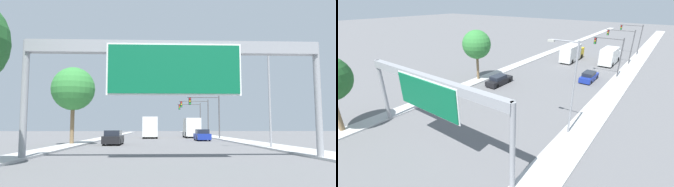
% 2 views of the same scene
% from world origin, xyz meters
% --- Properties ---
extents(sidewalk_right, '(3.00, 120.00, 0.15)m').
position_xyz_m(sidewalk_right, '(9.50, 60.00, 0.07)').
color(sidewalk_right, '#B4B4B4').
rests_on(sidewalk_right, ground).
extents(median_strip_left, '(2.00, 120.00, 0.15)m').
position_xyz_m(median_strip_left, '(-9.00, 60.00, 0.07)').
color(median_strip_left, '#B4B4B4').
rests_on(median_strip_left, ground).
extents(sign_gantry, '(16.78, 0.73, 6.62)m').
position_xyz_m(sign_gantry, '(0.00, 17.88, 5.39)').
color(sign_gantry, gray).
rests_on(sign_gantry, ground).
extents(car_far_center, '(1.74, 4.71, 1.46)m').
position_xyz_m(car_far_center, '(-5.25, 33.61, 0.69)').
color(car_far_center, black).
rests_on(car_far_center, ground).
extents(car_near_center, '(1.77, 4.64, 1.51)m').
position_xyz_m(car_near_center, '(5.25, 43.45, 0.71)').
color(car_near_center, navy).
rests_on(car_near_center, ground).
extents(truck_box_primary, '(2.33, 8.20, 3.40)m').
position_xyz_m(truck_box_primary, '(-1.75, 53.74, 1.72)').
color(truck_box_primary, yellow).
rests_on(truck_box_primary, ground).
extents(truck_box_secondary, '(2.45, 7.48, 3.29)m').
position_xyz_m(truck_box_secondary, '(5.25, 55.84, 1.67)').
color(truck_box_secondary, white).
rests_on(truck_box_secondary, ground).
extents(traffic_light_near_intersection, '(4.83, 0.32, 6.49)m').
position_xyz_m(traffic_light_near_intersection, '(7.00, 48.00, 4.40)').
color(traffic_light_near_intersection, '#4C4C4F').
rests_on(traffic_light_near_intersection, ground).
extents(traffic_light_mid_block, '(5.33, 0.32, 6.72)m').
position_xyz_m(traffic_light_mid_block, '(6.85, 58.00, 4.58)').
color(traffic_light_mid_block, '#4C4C4F').
rests_on(traffic_light_mid_block, ground).
extents(traffic_light_far_intersection, '(4.85, 0.32, 6.84)m').
position_xyz_m(traffic_light_far_intersection, '(7.03, 68.00, 4.61)').
color(traffic_light_far_intersection, '#4C4C4F').
rests_on(traffic_light_far_intersection, ground).
extents(palm_tree_background, '(4.39, 4.39, 7.88)m').
position_xyz_m(palm_tree_background, '(-9.37, 33.36, 5.65)').
color(palm_tree_background, brown).
rests_on(palm_tree_background, ground).
extents(street_lamp_right, '(2.90, 0.28, 8.98)m').
position_xyz_m(street_lamp_right, '(8.24, 26.90, 5.32)').
color(street_lamp_right, gray).
rests_on(street_lamp_right, ground).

